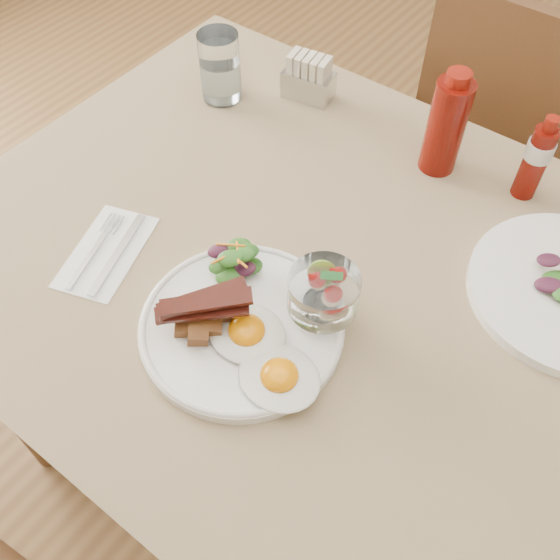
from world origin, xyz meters
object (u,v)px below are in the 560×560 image
at_px(chair_far, 514,163).
at_px(hot_sauce_bottle, 536,159).
at_px(table, 363,329).
at_px(sugar_caddy, 309,80).
at_px(ketchup_bottle, 446,125).
at_px(main_plate, 242,327).
at_px(fruit_cup, 324,292).
at_px(water_glass, 220,71).

relative_size(chair_far, hot_sauce_bottle, 6.23).
bearing_deg(table, hot_sauce_bottle, 74.56).
bearing_deg(sugar_caddy, ketchup_bottle, -14.82).
distance_m(table, sugar_caddy, 0.49).
height_order(ketchup_bottle, hot_sauce_bottle, ketchup_bottle).
xyz_separation_m(ketchup_bottle, sugar_caddy, (-0.28, 0.03, -0.05)).
bearing_deg(chair_far, main_plate, -97.53).
bearing_deg(table, ketchup_bottle, 100.15).
height_order(main_plate, hot_sauce_bottle, hot_sauce_bottle).
relative_size(fruit_cup, ketchup_bottle, 0.53).
bearing_deg(fruit_cup, main_plate, -136.18).
distance_m(chair_far, main_plate, 0.86).
height_order(chair_far, ketchup_bottle, ketchup_bottle).
distance_m(chair_far, ketchup_bottle, 0.48).
height_order(fruit_cup, ketchup_bottle, ketchup_bottle).
height_order(chair_far, main_plate, chair_far).
height_order(chair_far, hot_sauce_bottle, chair_far).
distance_m(fruit_cup, hot_sauce_bottle, 0.42).
distance_m(chair_far, sugar_caddy, 0.55).
distance_m(chair_far, water_glass, 0.70).
bearing_deg(chair_far, water_glass, -137.03).
bearing_deg(ketchup_bottle, hot_sauce_bottle, 10.48).
distance_m(table, main_plate, 0.21).
relative_size(chair_far, main_plate, 3.32).
bearing_deg(ketchup_bottle, water_glass, -170.31).
bearing_deg(ketchup_bottle, sugar_caddy, 174.86).
relative_size(table, hot_sauce_bottle, 8.91).
distance_m(table, chair_far, 0.68).
height_order(table, chair_far, chair_far).
bearing_deg(chair_far, fruit_cup, -92.26).
height_order(chair_far, water_glass, chair_far).
distance_m(fruit_cup, sugar_caddy, 0.51).
relative_size(chair_far, sugar_caddy, 9.35).
distance_m(table, ketchup_bottle, 0.35).
bearing_deg(water_glass, hot_sauce_bottle, 9.89).
bearing_deg(water_glass, chair_far, 42.97).
relative_size(hot_sauce_bottle, water_glass, 1.18).
bearing_deg(chair_far, ketchup_bottle, -98.37).
distance_m(hot_sauce_bottle, sugar_caddy, 0.43).
bearing_deg(main_plate, hot_sauce_bottle, 67.62).
relative_size(hot_sauce_bottle, sugar_caddy, 1.50).
relative_size(sugar_caddy, water_glass, 0.79).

